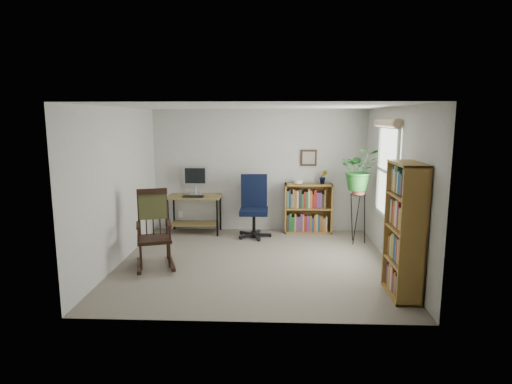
{
  "coord_description": "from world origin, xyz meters",
  "views": [
    {
      "loc": [
        0.28,
        -6.42,
        2.24
      ],
      "look_at": [
        0.0,
        0.4,
        1.05
      ],
      "focal_mm": 30.0,
      "sensor_mm": 36.0,
      "label": 1
    }
  ],
  "objects_px": {
    "rocking_chair": "(154,229)",
    "low_bookshelf": "(308,208)",
    "office_chair": "(254,206)",
    "tall_bookshelf": "(404,230)",
    "desk": "(195,214)"
  },
  "relations": [
    {
      "from": "desk",
      "to": "office_chair",
      "type": "bearing_deg",
      "value": -13.01
    },
    {
      "from": "desk",
      "to": "low_bookshelf",
      "type": "xyz_separation_m",
      "value": [
        2.22,
        0.12,
        0.12
      ]
    },
    {
      "from": "tall_bookshelf",
      "to": "office_chair",
      "type": "bearing_deg",
      "value": 127.45
    },
    {
      "from": "rocking_chair",
      "to": "low_bookshelf",
      "type": "distance_m",
      "value": 3.24
    },
    {
      "from": "office_chair",
      "to": "rocking_chair",
      "type": "bearing_deg",
      "value": -131.97
    },
    {
      "from": "office_chair",
      "to": "tall_bookshelf",
      "type": "distance_m",
      "value": 3.3
    },
    {
      "from": "office_chair",
      "to": "low_bookshelf",
      "type": "bearing_deg",
      "value": 18.42
    },
    {
      "from": "tall_bookshelf",
      "to": "low_bookshelf",
      "type": "bearing_deg",
      "value": 107.6
    },
    {
      "from": "rocking_chair",
      "to": "low_bookshelf",
      "type": "height_order",
      "value": "rocking_chair"
    },
    {
      "from": "office_chair",
      "to": "rocking_chair",
      "type": "relative_size",
      "value": 1.0
    },
    {
      "from": "rocking_chair",
      "to": "office_chair",
      "type": "bearing_deg",
      "value": 32.31
    },
    {
      "from": "office_chair",
      "to": "rocking_chair",
      "type": "xyz_separation_m",
      "value": [
        -1.43,
        -1.7,
        0.0
      ]
    },
    {
      "from": "low_bookshelf",
      "to": "rocking_chair",
      "type": "bearing_deg",
      "value": -139.76
    },
    {
      "from": "office_chair",
      "to": "tall_bookshelf",
      "type": "relative_size",
      "value": 0.7
    },
    {
      "from": "low_bookshelf",
      "to": "office_chair",
      "type": "bearing_deg",
      "value": -159.55
    }
  ]
}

